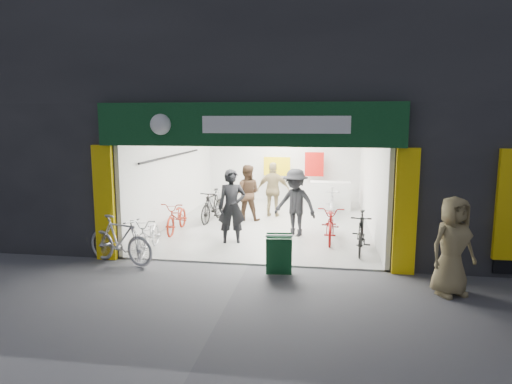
% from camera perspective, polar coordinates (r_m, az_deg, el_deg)
% --- Properties ---
extents(ground, '(60.00, 60.00, 0.00)m').
position_cam_1_polar(ground, '(10.10, -1.00, -9.13)').
color(ground, '#56565B').
rests_on(ground, ground).
extents(building, '(17.00, 10.27, 8.00)m').
position_cam_1_polar(building, '(14.51, 6.06, 13.61)').
color(building, '#232326').
rests_on(building, ground).
extents(bike_left_front, '(0.74, 1.74, 0.89)m').
position_cam_1_polar(bike_left_front, '(11.21, -13.22, -5.17)').
color(bike_left_front, silver).
rests_on(bike_left_front, ground).
extents(bike_left_midfront, '(0.75, 1.76, 1.02)m').
position_cam_1_polar(bike_left_midfront, '(14.13, -5.45, -1.75)').
color(bike_left_midfront, black).
rests_on(bike_left_midfront, ground).
extents(bike_left_midback, '(0.65, 1.74, 0.90)m').
position_cam_1_polar(bike_left_midback, '(12.99, -9.84, -3.08)').
color(bike_left_midback, maroon).
rests_on(bike_left_midback, ground).
extents(bike_left_back, '(0.77, 1.67, 0.97)m').
position_cam_1_polar(bike_left_back, '(14.46, -5.12, -1.61)').
color(bike_left_back, '#ACADB1').
rests_on(bike_left_back, ground).
extents(bike_right_front, '(0.66, 1.69, 0.99)m').
position_cam_1_polar(bike_right_front, '(11.15, 13.01, -4.97)').
color(bike_right_front, black).
rests_on(bike_right_front, ground).
extents(bike_right_mid, '(0.69, 1.88, 0.98)m').
position_cam_1_polar(bike_right_mid, '(12.05, 9.36, -3.84)').
color(bike_right_mid, maroon).
rests_on(bike_right_mid, ground).
extents(bike_right_back, '(0.45, 1.58, 0.95)m').
position_cam_1_polar(bike_right_back, '(15.04, 9.48, -1.32)').
color(bike_right_back, '#A3A2A6').
rests_on(bike_right_back, ground).
extents(parked_bike, '(1.86, 1.04, 1.08)m').
position_cam_1_polar(parked_bike, '(10.51, -16.63, -5.74)').
color(parked_bike, silver).
rests_on(parked_bike, ground).
extents(customer_a, '(0.79, 0.62, 1.92)m').
position_cam_1_polar(customer_a, '(11.55, -3.03, -1.89)').
color(customer_a, black).
rests_on(customer_a, ground).
extents(customer_b, '(0.88, 0.70, 1.77)m').
position_cam_1_polar(customer_b, '(14.17, -1.18, -0.15)').
color(customer_b, '#3D291B').
rests_on(customer_b, ground).
extents(customer_c, '(1.37, 1.10, 1.86)m').
position_cam_1_polar(customer_c, '(12.28, 4.92, -1.41)').
color(customer_c, black).
rests_on(customer_c, ground).
extents(customer_d, '(1.06, 0.46, 1.80)m').
position_cam_1_polar(customer_d, '(14.71, 2.18, 0.24)').
color(customer_d, '#968457').
rests_on(customer_d, ground).
extents(pedestrian_near, '(1.05, 0.91, 1.81)m').
position_cam_1_polar(pedestrian_near, '(8.95, 23.37, -6.24)').
color(pedestrian_near, olive).
rests_on(pedestrian_near, ground).
extents(sandwich_board, '(0.57, 0.59, 0.81)m').
position_cam_1_polar(sandwich_board, '(9.40, 2.88, -7.69)').
color(sandwich_board, '#10421F').
rests_on(sandwich_board, ground).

